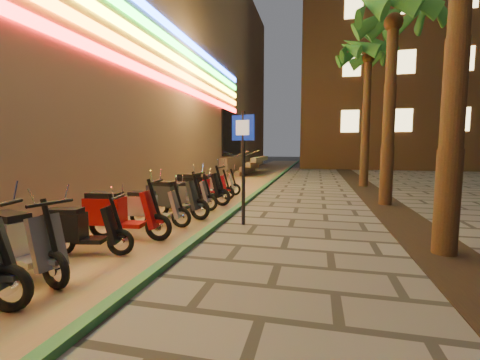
% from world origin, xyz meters
% --- Properties ---
extents(ground, '(120.00, 120.00, 0.00)m').
position_xyz_m(ground, '(0.00, 0.00, 0.00)').
color(ground, '#474442').
rests_on(ground, ground).
extents(parking_strip, '(3.40, 60.00, 0.01)m').
position_xyz_m(parking_strip, '(-2.60, 10.00, 0.01)').
color(parking_strip, '#8C7251').
rests_on(parking_strip, ground).
extents(green_curb, '(0.18, 60.00, 0.10)m').
position_xyz_m(green_curb, '(-0.90, 10.00, 0.05)').
color(green_curb, '#266538').
rests_on(green_curb, ground).
extents(planting_strip, '(1.20, 40.00, 0.02)m').
position_xyz_m(planting_strip, '(3.60, 5.00, 0.01)').
color(planting_strip, black).
rests_on(planting_strip, ground).
extents(apartment_block, '(18.00, 16.06, 25.00)m').
position_xyz_m(apartment_block, '(9.00, 32.00, 12.50)').
color(apartment_block, brown).
rests_on(apartment_block, ground).
extents(palm_c, '(2.97, 3.02, 6.91)m').
position_xyz_m(palm_c, '(3.60, 7.00, 5.73)').
color(palm_c, '#472D19').
rests_on(palm_c, ground).
extents(palm_d, '(2.97, 3.02, 7.16)m').
position_xyz_m(palm_d, '(3.60, 12.00, 5.94)').
color(palm_d, '#472D19').
rests_on(palm_d, ground).
extents(pedestrian_sign, '(0.58, 0.20, 2.70)m').
position_xyz_m(pedestrian_sign, '(-0.30, 3.30, 1.75)').
color(pedestrian_sign, black).
rests_on(pedestrian_sign, ground).
extents(scooter_4, '(1.70, 0.84, 1.20)m').
position_xyz_m(scooter_4, '(-2.69, -0.54, 0.52)').
color(scooter_4, black).
rests_on(scooter_4, ground).
extents(scooter_5, '(1.53, 0.69, 1.07)m').
position_xyz_m(scooter_5, '(-2.57, 0.48, 0.47)').
color(scooter_5, black).
rests_on(scooter_5, ground).
extents(scooter_6, '(1.79, 0.68, 1.25)m').
position_xyz_m(scooter_6, '(-2.48, 1.49, 0.54)').
color(scooter_6, black).
rests_on(scooter_6, ground).
extents(scooter_7, '(1.53, 0.55, 1.08)m').
position_xyz_m(scooter_7, '(-2.35, 2.60, 0.47)').
color(scooter_7, black).
rests_on(scooter_7, ground).
extents(scooter_8, '(1.79, 0.69, 1.26)m').
position_xyz_m(scooter_8, '(-2.33, 3.61, 0.55)').
color(scooter_8, black).
rests_on(scooter_8, ground).
extents(scooter_9, '(1.56, 0.59, 1.09)m').
position_xyz_m(scooter_9, '(-2.36, 4.61, 0.48)').
color(scooter_9, black).
rests_on(scooter_9, ground).
extents(scooter_10, '(1.84, 0.64, 1.29)m').
position_xyz_m(scooter_10, '(-2.38, 5.62, 0.56)').
color(scooter_10, black).
rests_on(scooter_10, ground).
extents(scooter_11, '(1.55, 0.71, 1.09)m').
position_xyz_m(scooter_11, '(-2.36, 6.58, 0.47)').
color(scooter_11, black).
rests_on(scooter_11, ground).
extents(scooter_12, '(1.48, 0.75, 1.05)m').
position_xyz_m(scooter_12, '(-2.35, 7.64, 0.46)').
color(scooter_12, black).
rests_on(scooter_12, ground).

